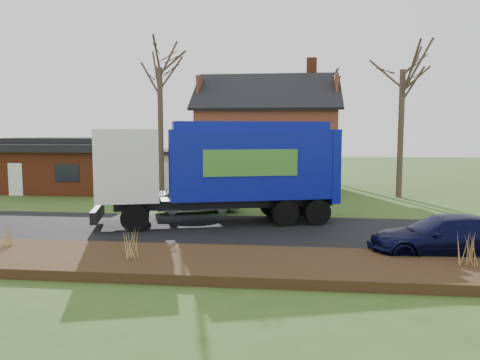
# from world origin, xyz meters

# --- Properties ---
(ground) EXTENTS (120.00, 120.00, 0.00)m
(ground) POSITION_xyz_m (0.00, 0.00, 0.00)
(ground) COLOR #33501A
(ground) RESTS_ON ground
(road) EXTENTS (80.00, 7.00, 0.02)m
(road) POSITION_xyz_m (0.00, 0.00, 0.01)
(road) COLOR black
(road) RESTS_ON ground
(mulch_verge) EXTENTS (80.00, 3.50, 0.30)m
(mulch_verge) POSITION_xyz_m (0.00, -5.30, 0.15)
(mulch_verge) COLOR black
(mulch_verge) RESTS_ON ground
(main_house) EXTENTS (12.95, 8.95, 9.26)m
(main_house) POSITION_xyz_m (1.49, 13.91, 4.03)
(main_house) COLOR #BFB19A
(main_house) RESTS_ON ground
(ranch_house) EXTENTS (9.80, 8.20, 3.70)m
(ranch_house) POSITION_xyz_m (-12.00, 13.00, 1.81)
(ranch_house) COLOR brown
(ranch_house) RESTS_ON ground
(garbage_truck) EXTENTS (10.97, 5.71, 4.54)m
(garbage_truck) POSITION_xyz_m (0.71, 1.69, 2.62)
(garbage_truck) COLOR black
(garbage_truck) RESTS_ON ground
(silver_sedan) EXTENTS (4.48, 2.73, 1.39)m
(silver_sedan) POSITION_xyz_m (-1.09, 4.32, 0.70)
(silver_sedan) COLOR #B4B7BC
(silver_sedan) RESTS_ON ground
(navy_wagon) EXTENTS (4.99, 2.30, 1.41)m
(navy_wagon) POSITION_xyz_m (8.68, -3.40, 0.71)
(navy_wagon) COLOR black
(navy_wagon) RESTS_ON ground
(tree_front_west) EXTENTS (3.76, 3.76, 11.17)m
(tree_front_west) POSITION_xyz_m (-4.41, 9.53, 9.20)
(tree_front_west) COLOR #413427
(tree_front_west) RESTS_ON ground
(tree_front_east) EXTENTS (4.07, 4.07, 11.32)m
(tree_front_east) POSITION_xyz_m (10.43, 11.27, 9.20)
(tree_front_east) COLOR #47392A
(tree_front_east) RESTS_ON ground
(tree_back) EXTENTS (3.47, 3.47, 10.99)m
(tree_back) POSITION_xyz_m (6.34, 20.74, 9.16)
(tree_back) COLOR #392C22
(tree_back) RESTS_ON ground
(grass_clump_west) EXTENTS (0.32, 0.26, 0.84)m
(grass_clump_west) POSITION_xyz_m (-5.75, -4.50, 0.72)
(grass_clump_west) COLOR #A68C49
(grass_clump_west) RESTS_ON mulch_verge
(grass_clump_mid) EXTENTS (0.34, 0.28, 0.95)m
(grass_clump_mid) POSITION_xyz_m (-1.10, -5.55, 0.77)
(grass_clump_mid) COLOR tan
(grass_clump_mid) RESTS_ON mulch_verge
(grass_clump_east) EXTENTS (0.39, 0.32, 0.97)m
(grass_clump_east) POSITION_xyz_m (8.80, -5.16, 0.79)
(grass_clump_east) COLOR #997143
(grass_clump_east) RESTS_ON mulch_verge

